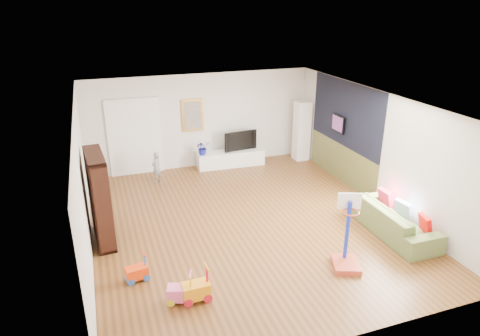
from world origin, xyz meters
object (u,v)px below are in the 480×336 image
object	(u,v)px
sofa	(394,220)
basketball_hoop	(349,234)
media_console	(231,158)
bookshelf	(99,198)

from	to	relation	value
sofa	basketball_hoop	bearing A→B (deg)	115.96
media_console	bookshelf	bearing A→B (deg)	-137.94
sofa	basketball_hoop	world-z (taller)	basketball_hoop
media_console	basketball_hoop	distance (m)	5.64
bookshelf	sofa	xyz separation A→B (m)	(5.75, -1.76, -0.62)
sofa	bookshelf	bearing A→B (deg)	73.95
media_console	sofa	xyz separation A→B (m)	(2.00, -4.86, 0.08)
bookshelf	basketball_hoop	size ratio (longest dim) A/B	1.32
bookshelf	sofa	world-z (taller)	bookshelf
bookshelf	sofa	distance (m)	6.05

